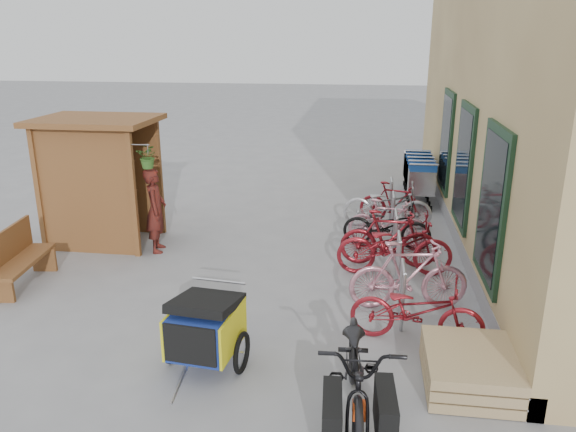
# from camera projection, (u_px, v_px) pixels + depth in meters

# --- Properties ---
(ground) EXTENTS (80.00, 80.00, 0.00)m
(ground) POSITION_uv_depth(u_px,v_px,m) (240.00, 311.00, 8.16)
(ground) COLOR gray
(kiosk) EXTENTS (2.49, 1.65, 2.40)m
(kiosk) POSITION_uv_depth(u_px,v_px,m) (95.00, 163.00, 10.45)
(kiosk) COLOR brown
(kiosk) RESTS_ON ground
(bike_rack) EXTENTS (0.05, 5.35, 0.86)m
(bike_rack) POSITION_uv_depth(u_px,v_px,m) (395.00, 231.00, 9.96)
(bike_rack) COLOR #A5A8AD
(bike_rack) RESTS_ON ground
(pallet_stack) EXTENTS (1.00, 1.20, 0.40)m
(pallet_stack) POSITION_uv_depth(u_px,v_px,m) (469.00, 369.00, 6.38)
(pallet_stack) COLOR tan
(pallet_stack) RESTS_ON ground
(bench) EXTENTS (0.62, 1.53, 0.94)m
(bench) POSITION_uv_depth(u_px,v_px,m) (17.00, 257.00, 8.86)
(bench) COLOR brown
(bench) RESTS_ON ground
(shopping_carts) EXTENTS (0.63, 2.51, 1.13)m
(shopping_carts) POSITION_uv_depth(u_px,v_px,m) (418.00, 172.00, 13.68)
(shopping_carts) COLOR silver
(shopping_carts) RESTS_ON ground
(child_trailer) EXTENTS (1.00, 1.64, 0.95)m
(child_trailer) POSITION_uv_depth(u_px,v_px,m) (205.00, 326.00, 6.67)
(child_trailer) COLOR #1C409B
(child_trailer) RESTS_ON ground
(cargo_bike) EXTENTS (0.91, 2.28, 1.18)m
(cargo_bike) POSITION_uv_depth(u_px,v_px,m) (357.00, 374.00, 5.64)
(cargo_bike) COLOR black
(cargo_bike) RESTS_ON ground
(person_kiosk) EXTENTS (0.49, 0.64, 1.57)m
(person_kiosk) POSITION_uv_depth(u_px,v_px,m) (156.00, 210.00, 10.24)
(person_kiosk) COLOR maroon
(person_kiosk) RESTS_ON ground
(bike_0) EXTENTS (1.78, 0.83, 0.90)m
(bike_0) POSITION_uv_depth(u_px,v_px,m) (417.00, 311.00, 7.21)
(bike_0) COLOR maroon
(bike_0) RESTS_ON ground
(bike_1) EXTENTS (1.78, 0.75, 1.04)m
(bike_1) POSITION_uv_depth(u_px,v_px,m) (409.00, 275.00, 8.11)
(bike_1) COLOR pink
(bike_1) RESTS_ON ground
(bike_2) EXTENTS (1.95, 0.79, 1.00)m
(bike_2) POSITION_uv_depth(u_px,v_px,m) (395.00, 246.00, 9.28)
(bike_2) COLOR maroon
(bike_2) RESTS_ON ground
(bike_3) EXTENTS (1.68, 0.52, 1.00)m
(bike_3) POSITION_uv_depth(u_px,v_px,m) (389.00, 238.00, 9.63)
(bike_3) COLOR maroon
(bike_3) RESTS_ON ground
(bike_4) EXTENTS (1.71, 0.80, 0.87)m
(bike_4) POSITION_uv_depth(u_px,v_px,m) (387.00, 226.00, 10.49)
(bike_4) COLOR black
(bike_4) RESTS_ON ground
(bike_5) EXTENTS (1.54, 0.65, 0.90)m
(bike_5) POSITION_uv_depth(u_px,v_px,m) (387.00, 222.00, 10.62)
(bike_5) COLOR pink
(bike_5) RESTS_ON ground
(bike_6) EXTENTS (1.83, 0.70, 0.95)m
(bike_6) POSITION_uv_depth(u_px,v_px,m) (388.00, 205.00, 11.60)
(bike_6) COLOR #9F9FA3
(bike_6) RESTS_ON ground
(bike_7) EXTENTS (1.58, 0.82, 0.91)m
(bike_7) POSITION_uv_depth(u_px,v_px,m) (395.00, 204.00, 11.79)
(bike_7) COLOR maroon
(bike_7) RESTS_ON ground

